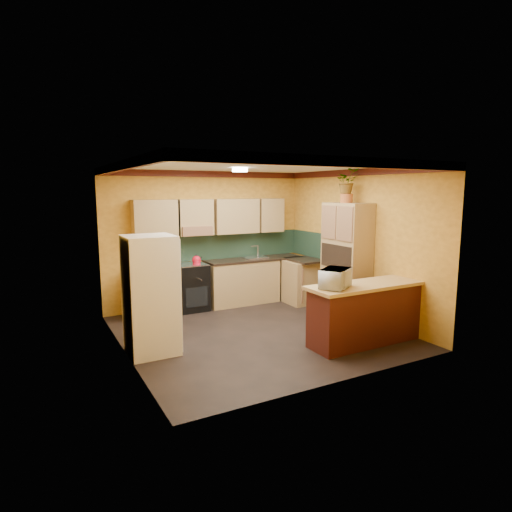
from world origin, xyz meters
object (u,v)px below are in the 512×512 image
Objects in this scene: microwave at (335,278)px; breakfast_bar at (365,315)px; fridge at (151,295)px; stove at (191,287)px; base_cabinets_back at (221,284)px; pantry at (346,261)px.

breakfast_bar is at bearing -32.97° from microwave.
fridge is 0.94× the size of breakfast_bar.
microwave reaches higher than stove.
stove is at bearing 55.53° from fridge.
stove is at bearing 119.25° from breakfast_bar.
fridge is at bearing -124.47° from stove.
stove is at bearing 77.01° from microwave.
fridge is (-1.90, -1.86, 0.41)m from base_cabinets_back.
base_cabinets_back is 1.74× the size of pantry.
base_cabinets_back is 2.15× the size of fridge.
microwave is (0.47, -3.02, 0.63)m from base_cabinets_back.
breakfast_bar is (1.69, -3.02, -0.02)m from stove.
pantry is (1.70, -1.80, 0.61)m from base_cabinets_back.
base_cabinets_back is 2.03× the size of breakfast_bar.
pantry is (2.33, -1.80, 0.59)m from stove.
microwave reaches higher than breakfast_bar.
pantry reaches higher than stove.
breakfast_bar is (1.06, -3.02, 0.00)m from base_cabinets_back.
fridge is at bearing 158.61° from breakfast_bar.
stove reaches higher than breakfast_bar.
base_cabinets_back is 7.21× the size of microwave.
microwave is at bearing 180.00° from breakfast_bar.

